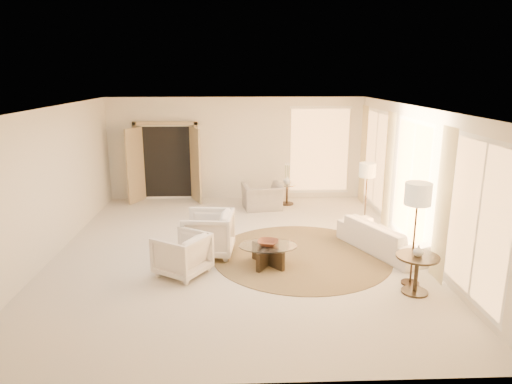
{
  "coord_description": "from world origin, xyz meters",
  "views": [
    {
      "loc": [
        0.05,
        -8.45,
        3.4
      ],
      "look_at": [
        0.4,
        0.4,
        1.1
      ],
      "focal_mm": 32.0,
      "sensor_mm": 36.0,
      "label": 1
    }
  ],
  "objects_px": {
    "accent_chair": "(263,193)",
    "side_table": "(287,192)",
    "sofa": "(384,237)",
    "coffee_table": "(268,253)",
    "armchair_right": "(182,252)",
    "side_vase": "(287,180)",
    "floor_lamp_far": "(418,199)",
    "bowl": "(268,243)",
    "end_table": "(417,268)",
    "floor_lamp_near": "(367,173)",
    "armchair_left": "(208,231)",
    "end_vase": "(418,251)"
  },
  "relations": [
    {
      "from": "accent_chair",
      "to": "side_table",
      "type": "bearing_deg",
      "value": -157.56
    },
    {
      "from": "sofa",
      "to": "coffee_table",
      "type": "height_order",
      "value": "sofa"
    },
    {
      "from": "armchair_right",
      "to": "side_vase",
      "type": "bearing_deg",
      "value": -174.78
    },
    {
      "from": "coffee_table",
      "to": "side_table",
      "type": "relative_size",
      "value": 2.1
    },
    {
      "from": "coffee_table",
      "to": "side_vase",
      "type": "distance_m",
      "value": 4.11
    },
    {
      "from": "coffee_table",
      "to": "armchair_right",
      "type": "bearing_deg",
      "value": -168.34
    },
    {
      "from": "coffee_table",
      "to": "floor_lamp_far",
      "type": "bearing_deg",
      "value": -20.21
    },
    {
      "from": "bowl",
      "to": "end_table",
      "type": "bearing_deg",
      "value": -27.22
    },
    {
      "from": "coffee_table",
      "to": "floor_lamp_near",
      "type": "bearing_deg",
      "value": 40.79
    },
    {
      "from": "accent_chair",
      "to": "coffee_table",
      "type": "height_order",
      "value": "accent_chair"
    },
    {
      "from": "armchair_left",
      "to": "end_vase",
      "type": "relative_size",
      "value": 5.39
    },
    {
      "from": "armchair_left",
      "to": "side_vase",
      "type": "height_order",
      "value": "armchair_left"
    },
    {
      "from": "end_table",
      "to": "side_vase",
      "type": "xyz_separation_m",
      "value": [
        -1.51,
        5.19,
        0.22
      ]
    },
    {
      "from": "side_table",
      "to": "accent_chair",
      "type": "bearing_deg",
      "value": -148.9
    },
    {
      "from": "bowl",
      "to": "side_vase",
      "type": "relative_size",
      "value": 1.68
    },
    {
      "from": "accent_chair",
      "to": "floor_lamp_near",
      "type": "height_order",
      "value": "floor_lamp_near"
    },
    {
      "from": "bowl",
      "to": "accent_chair",
      "type": "bearing_deg",
      "value": 88.54
    },
    {
      "from": "side_table",
      "to": "side_vase",
      "type": "bearing_deg",
      "value": -90.0
    },
    {
      "from": "coffee_table",
      "to": "side_table",
      "type": "bearing_deg",
      "value": 79.17
    },
    {
      "from": "coffee_table",
      "to": "floor_lamp_far",
      "type": "height_order",
      "value": "floor_lamp_far"
    },
    {
      "from": "sofa",
      "to": "side_table",
      "type": "distance_m",
      "value": 3.75
    },
    {
      "from": "floor_lamp_near",
      "to": "armchair_right",
      "type": "bearing_deg",
      "value": -148.88
    },
    {
      "from": "coffee_table",
      "to": "side_vase",
      "type": "xyz_separation_m",
      "value": [
        0.77,
        4.02,
        0.41
      ]
    },
    {
      "from": "sofa",
      "to": "armchair_left",
      "type": "bearing_deg",
      "value": 66.81
    },
    {
      "from": "bowl",
      "to": "side_vase",
      "type": "bearing_deg",
      "value": 79.17
    },
    {
      "from": "side_table",
      "to": "end_vase",
      "type": "xyz_separation_m",
      "value": [
        1.51,
        -5.19,
        0.38
      ]
    },
    {
      "from": "accent_chair",
      "to": "end_vase",
      "type": "height_order",
      "value": "accent_chair"
    },
    {
      "from": "accent_chair",
      "to": "side_vase",
      "type": "xyz_separation_m",
      "value": [
        0.68,
        0.41,
        0.22
      ]
    },
    {
      "from": "bowl",
      "to": "end_vase",
      "type": "height_order",
      "value": "end_vase"
    },
    {
      "from": "side_table",
      "to": "bowl",
      "type": "height_order",
      "value": "side_table"
    },
    {
      "from": "floor_lamp_near",
      "to": "side_vase",
      "type": "relative_size",
      "value": 6.71
    },
    {
      "from": "accent_chair",
      "to": "side_vase",
      "type": "height_order",
      "value": "accent_chair"
    },
    {
      "from": "accent_chair",
      "to": "floor_lamp_near",
      "type": "relative_size",
      "value": 0.66
    },
    {
      "from": "armchair_left",
      "to": "end_vase",
      "type": "xyz_separation_m",
      "value": [
        3.39,
        -1.74,
        0.25
      ]
    },
    {
      "from": "end_table",
      "to": "end_vase",
      "type": "relative_size",
      "value": 3.86
    },
    {
      "from": "floor_lamp_far",
      "to": "side_table",
      "type": "bearing_deg",
      "value": 107.71
    },
    {
      "from": "end_table",
      "to": "floor_lamp_near",
      "type": "relative_size",
      "value": 0.45
    },
    {
      "from": "sofa",
      "to": "floor_lamp_near",
      "type": "xyz_separation_m",
      "value": [
        0.0,
        1.4,
        0.98
      ]
    },
    {
      "from": "end_table",
      "to": "end_vase",
      "type": "distance_m",
      "value": 0.28
    },
    {
      "from": "coffee_table",
      "to": "end_table",
      "type": "height_order",
      "value": "end_table"
    },
    {
      "from": "armchair_left",
      "to": "side_vase",
      "type": "distance_m",
      "value": 3.94
    },
    {
      "from": "armchair_left",
      "to": "side_vase",
      "type": "bearing_deg",
      "value": 156.88
    },
    {
      "from": "accent_chair",
      "to": "bowl",
      "type": "height_order",
      "value": "accent_chair"
    },
    {
      "from": "armchair_right",
      "to": "accent_chair",
      "type": "height_order",
      "value": "accent_chair"
    },
    {
      "from": "sofa",
      "to": "coffee_table",
      "type": "xyz_separation_m",
      "value": [
        -2.32,
        -0.61,
        -0.05
      ]
    },
    {
      "from": "side_table",
      "to": "end_vase",
      "type": "relative_size",
      "value": 3.16
    },
    {
      "from": "side_table",
      "to": "side_vase",
      "type": "relative_size",
      "value": 2.46
    },
    {
      "from": "armchair_right",
      "to": "end_table",
      "type": "bearing_deg",
      "value": 110.27
    },
    {
      "from": "floor_lamp_near",
      "to": "side_vase",
      "type": "distance_m",
      "value": 2.62
    },
    {
      "from": "end_vase",
      "to": "side_vase",
      "type": "xyz_separation_m",
      "value": [
        -1.51,
        5.19,
        -0.06
      ]
    }
  ]
}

